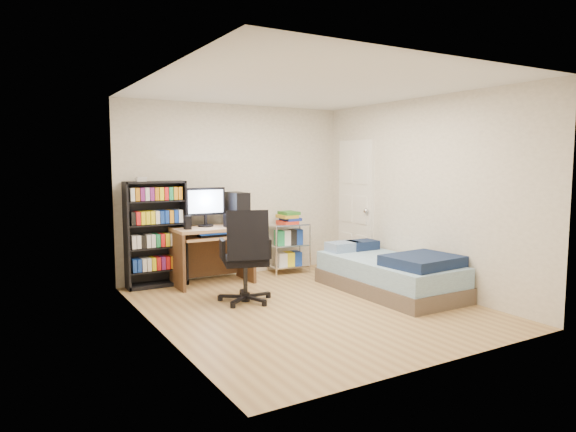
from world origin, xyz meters
TOP-DOWN VIEW (x-y plane):
  - room at (0.00, 0.00)m, footprint 3.58×4.08m
  - media_shelf at (-1.24, 1.84)m, footprint 0.80×0.27m
  - computer_desk at (-0.43, 1.66)m, footprint 1.05×0.61m
  - office_chair at (-0.55, 0.52)m, footprint 0.84×0.84m
  - wire_cart at (0.74, 1.72)m, footprint 0.62×0.48m
  - bed at (1.24, 0.01)m, footprint 0.98×1.96m
  - door at (1.72, 1.35)m, footprint 0.12×0.80m

SIDE VIEW (x-z plane):
  - bed at x=1.24m, z-range -0.03..0.53m
  - office_chair at x=-0.55m, z-range -0.20..0.92m
  - wire_cart at x=0.74m, z-range 0.14..1.06m
  - computer_desk at x=-0.43m, z-range 0.05..1.37m
  - media_shelf at x=-1.24m, z-range -0.01..1.47m
  - door at x=1.72m, z-range 0.00..2.00m
  - room at x=0.00m, z-range -0.04..2.54m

